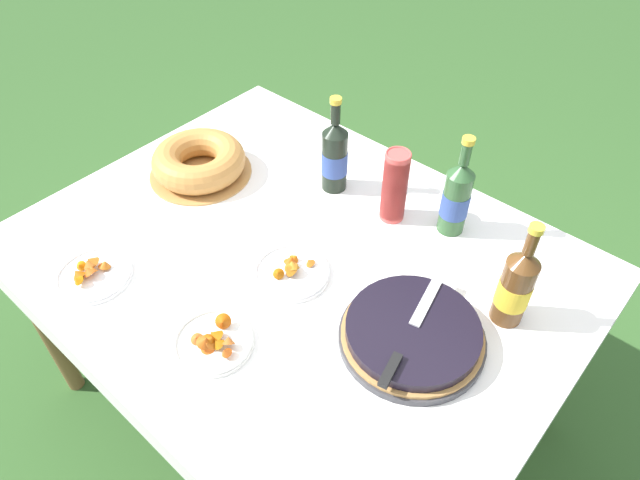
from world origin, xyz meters
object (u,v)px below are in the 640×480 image
object	(u,v)px
snack_plate_left	(93,274)
cup_stack	(395,187)
juice_bottle_red	(335,156)
berry_tart	(412,334)
snack_plate_right	(292,271)
cider_bottle_amber	(516,286)
snack_plate_near	(213,341)
bundt_cake	(199,161)
cider_bottle_green	(456,197)
serving_knife	(409,334)

from	to	relation	value
snack_plate_left	cup_stack	bearing A→B (deg)	57.85
cup_stack	juice_bottle_red	world-z (taller)	juice_bottle_red
berry_tart	snack_plate_right	world-z (taller)	snack_plate_right
berry_tart	cup_stack	world-z (taller)	cup_stack
cider_bottle_amber	snack_plate_left	size ratio (longest dim) A/B	1.54
berry_tart	snack_plate_near	distance (m)	0.47
bundt_cake	snack_plate_right	xyz separation A→B (m)	(0.52, -0.12, -0.04)
cider_bottle_green	snack_plate_right	size ratio (longest dim) A/B	1.52
juice_bottle_red	cider_bottle_green	bearing A→B (deg)	11.39
bundt_cake	snack_plate_right	size ratio (longest dim) A/B	1.58
cup_stack	snack_plate_near	size ratio (longest dim) A/B	1.17
cider_bottle_green	juice_bottle_red	bearing A→B (deg)	-168.61
serving_knife	bundt_cake	bearing A→B (deg)	69.17
cup_stack	berry_tart	bearing A→B (deg)	-47.66
bundt_cake	cider_bottle_amber	world-z (taller)	cider_bottle_amber
cider_bottle_amber	snack_plate_near	size ratio (longest dim) A/B	1.58
bundt_cake	snack_plate_near	bearing A→B (deg)	-37.63
berry_tart	bundt_cake	size ratio (longest dim) A/B	1.08
snack_plate_left	bundt_cake	bearing A→B (deg)	105.27
cup_stack	cider_bottle_amber	bearing A→B (deg)	-14.75
juice_bottle_red	snack_plate_near	xyz separation A→B (m)	(0.17, -0.64, -0.10)
bundt_cake	berry_tart	bearing A→B (deg)	-5.94
snack_plate_left	berry_tart	bearing A→B (deg)	27.31
berry_tart	serving_knife	bearing A→B (deg)	-76.88
serving_knife	bundt_cake	distance (m)	0.90
bundt_cake	snack_plate_left	size ratio (longest dim) A/B	1.62
berry_tart	serving_knife	world-z (taller)	serving_knife
cider_bottle_amber	juice_bottle_red	size ratio (longest dim) A/B	0.99
snack_plate_left	snack_plate_right	size ratio (longest dim) A/B	0.98
bundt_cake	cider_bottle_amber	size ratio (longest dim) A/B	1.05
cider_bottle_green	snack_plate_right	bearing A→B (deg)	-116.93
snack_plate_right	berry_tart	bearing A→B (deg)	5.22
bundt_cake	cider_bottle_green	bearing A→B (deg)	22.62
juice_bottle_red	snack_plate_near	world-z (taller)	juice_bottle_red
serving_knife	bundt_cake	xyz separation A→B (m)	(-0.89, 0.12, -0.01)
cider_bottle_amber	snack_plate_right	size ratio (longest dim) A/B	1.50
serving_knife	cider_bottle_amber	xyz separation A→B (m)	(0.13, 0.24, 0.05)
cider_bottle_amber	cider_bottle_green	bearing A→B (deg)	146.27
cider_bottle_green	snack_plate_left	size ratio (longest dim) A/B	1.56
berry_tart	cider_bottle_green	size ratio (longest dim) A/B	1.13
snack_plate_left	snack_plate_right	world-z (taller)	snack_plate_right
cider_bottle_amber	snack_plate_near	bearing A→B (deg)	-131.91
berry_tart	cider_bottle_amber	xyz separation A→B (m)	(0.13, 0.22, 0.09)
serving_knife	cider_bottle_green	world-z (taller)	cider_bottle_green
cider_bottle_amber	juice_bottle_red	xyz separation A→B (m)	(-0.65, 0.11, 0.00)
bundt_cake	cider_bottle_green	world-z (taller)	cider_bottle_green
cider_bottle_amber	snack_plate_right	xyz separation A→B (m)	(-0.50, -0.25, -0.10)
serving_knife	cider_bottle_green	size ratio (longest dim) A/B	1.19
cider_bottle_amber	cup_stack	bearing A→B (deg)	165.25
juice_bottle_red	snack_plate_near	bearing A→B (deg)	-75.17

